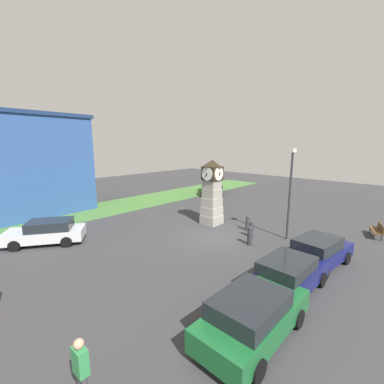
% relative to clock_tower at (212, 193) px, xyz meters
% --- Properties ---
extents(ground_plane, '(66.06, 66.06, 0.00)m').
position_rel_clock_tower_xyz_m(ground_plane, '(-2.18, -1.95, -2.39)').
color(ground_plane, '#38383A').
extents(clock_tower, '(1.49, 1.59, 4.87)m').
position_rel_clock_tower_xyz_m(clock_tower, '(0.00, 0.00, 0.00)').
color(clock_tower, '#9B958B').
rests_on(clock_tower, ground_plane).
extents(bollard_near_tower, '(0.32, 0.32, 1.16)m').
position_rel_clock_tower_xyz_m(bollard_near_tower, '(-1.66, -4.30, -1.80)').
color(bollard_near_tower, '#333338').
rests_on(bollard_near_tower, ground_plane).
extents(bollard_mid_row, '(0.29, 0.29, 1.09)m').
position_rel_clock_tower_xyz_m(bollard_mid_row, '(-0.43, -3.69, -1.83)').
color(bollard_mid_row, '#333338').
rests_on(bollard_mid_row, ground_plane).
extents(bollard_far_row, '(0.27, 0.27, 1.09)m').
position_rel_clock_tower_xyz_m(bollard_far_row, '(0.54, -2.80, -1.83)').
color(bollard_far_row, '#333338').
rests_on(bollard_far_row, ground_plane).
extents(car_navy_sedan, '(4.39, 2.00, 1.55)m').
position_rel_clock_tower_xyz_m(car_navy_sedan, '(-8.27, -8.31, -1.59)').
color(car_navy_sedan, '#19602D').
rests_on(car_navy_sedan, ground_plane).
extents(car_near_tower, '(4.22, 2.03, 1.50)m').
position_rel_clock_tower_xyz_m(car_near_tower, '(-4.97, -8.07, -1.62)').
color(car_near_tower, navy).
rests_on(car_near_tower, ground_plane).
extents(car_by_building, '(4.32, 2.28, 1.52)m').
position_rel_clock_tower_xyz_m(car_by_building, '(-1.75, -8.22, -1.61)').
color(car_by_building, navy).
rests_on(car_by_building, ground_plane).
extents(car_far_lot, '(4.66, 3.94, 1.46)m').
position_rel_clock_tower_xyz_m(car_far_lot, '(-10.00, 4.87, -1.64)').
color(car_far_lot, silver).
rests_on(car_far_lot, ground_plane).
extents(pickup_truck, '(5.31, 4.67, 1.85)m').
position_rel_clock_tower_xyz_m(pickup_truck, '(9.40, 7.41, -1.45)').
color(pickup_truck, black).
rests_on(pickup_truck, ground_plane).
extents(bench, '(1.69, 1.00, 0.90)m').
position_rel_clock_tower_xyz_m(bench, '(5.16, -9.75, -1.86)').
color(bench, brown).
rests_on(bench, ground_plane).
extents(pedestrian_near_bench, '(0.25, 0.41, 1.77)m').
position_rel_clock_tower_xyz_m(pedestrian_near_bench, '(-12.89, -6.53, -1.36)').
color(pedestrian_near_bench, '#3F3F47').
rests_on(pedestrian_near_bench, ground_plane).
extents(street_lamp_near_road, '(0.50, 0.24, 5.77)m').
position_rel_clock_tower_xyz_m(street_lamp_near_road, '(0.81, -5.55, 0.99)').
color(street_lamp_near_road, '#333338').
rests_on(street_lamp_near_road, ground_plane).
extents(warehouse_blue_far, '(12.34, 10.16, 8.50)m').
position_rel_clock_tower_xyz_m(warehouse_blue_far, '(-9.76, 14.98, 1.87)').
color(warehouse_blue_far, '#2D5193').
rests_on(warehouse_blue_far, ground_plane).
extents(grass_verge_far, '(39.64, 5.35, 0.04)m').
position_rel_clock_tower_xyz_m(grass_verge_far, '(0.59, 10.17, -2.37)').
color(grass_verge_far, '#477A38').
rests_on(grass_verge_far, ground_plane).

